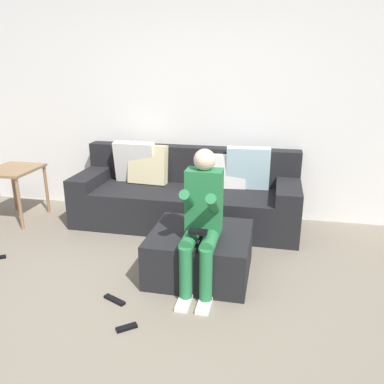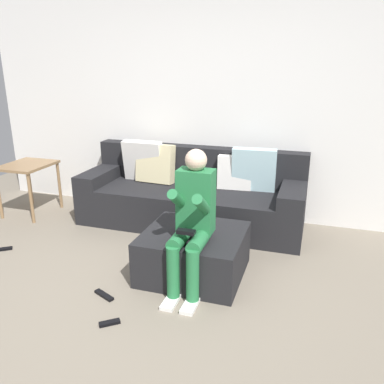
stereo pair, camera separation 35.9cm
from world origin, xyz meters
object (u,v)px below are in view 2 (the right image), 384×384
object	(u,v)px
remote_under_side_table	(1,249)
side_table	(28,172)
person_seated	(192,217)
remote_near_ottoman	(110,323)
couch_sectional	(192,196)
remote_by_storage_bin	(104,295)
ottoman	(194,253)

from	to	relation	value
remote_under_side_table	side_table	bearing A→B (deg)	76.00
person_seated	side_table	bearing A→B (deg)	157.31
remote_near_ottoman	couch_sectional	bearing A→B (deg)	52.37
couch_sectional	remote_by_storage_bin	size ratio (longest dim) A/B	12.39
person_seated	remote_by_storage_bin	bearing A→B (deg)	-149.39
remote_by_storage_bin	remote_under_side_table	world-z (taller)	same
ottoman	person_seated	distance (m)	0.46
couch_sectional	remote_under_side_table	bearing A→B (deg)	-140.86
couch_sectional	remote_under_side_table	world-z (taller)	couch_sectional
remote_by_storage_bin	side_table	bearing A→B (deg)	166.84
side_table	person_seated	bearing A→B (deg)	-22.69
person_seated	remote_near_ottoman	distance (m)	0.97
person_seated	couch_sectional	bearing A→B (deg)	107.96
remote_by_storage_bin	couch_sectional	bearing A→B (deg)	107.95
person_seated	remote_under_side_table	world-z (taller)	person_seated
person_seated	remote_near_ottoman	xyz separation A→B (m)	(-0.40, -0.66, -0.60)
side_table	ottoman	bearing A→B (deg)	-18.90
person_seated	remote_near_ottoman	world-z (taller)	person_seated
side_table	remote_near_ottoman	distance (m)	2.61
person_seated	remote_under_side_table	distance (m)	2.06
couch_sectional	remote_near_ottoman	xyz separation A→B (m)	(0.02, -1.95, -0.31)
ottoman	remote_under_side_table	world-z (taller)	ottoman
couch_sectional	remote_by_storage_bin	bearing A→B (deg)	-96.51
ottoman	remote_under_side_table	xyz separation A→B (m)	(-1.92, -0.16, -0.18)
couch_sectional	person_seated	world-z (taller)	person_seated
side_table	remote_by_storage_bin	xyz separation A→B (m)	(1.75, -1.35, -0.51)
person_seated	side_table	distance (m)	2.56
ottoman	couch_sectional	bearing A→B (deg)	108.73
ottoman	side_table	distance (m)	2.46
remote_near_ottoman	remote_by_storage_bin	size ratio (longest dim) A/B	0.74
remote_by_storage_bin	remote_under_side_table	xyz separation A→B (m)	(-1.36, 0.40, 0.00)
side_table	remote_near_ottoman	size ratio (longest dim) A/B	4.18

